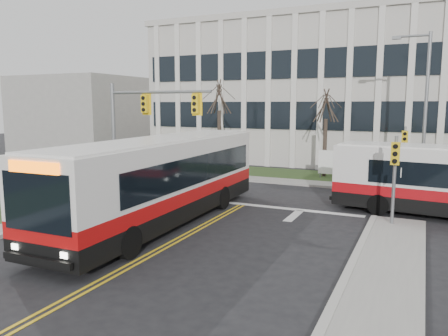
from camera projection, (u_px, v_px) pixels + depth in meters
ground at (153, 253)px, 14.97m from camera, size 120.00×120.00×0.00m
sidewalk_cross at (363, 187)px, 26.55m from camera, size 44.00×1.60×0.14m
building_lawn at (368, 180)px, 29.07m from camera, size 44.00×5.00×0.12m
office_building at (387, 94)px, 39.00m from camera, size 40.00×16.00×12.00m
building_annex at (88, 114)px, 48.52m from camera, size 12.00×12.00×8.00m
mast_arm_signal at (138, 120)px, 23.11m from camera, size 6.11×0.38×6.20m
signal_pole_near at (395, 168)px, 17.83m from camera, size 0.34×0.39×3.80m
signal_pole_far at (404, 149)px, 25.47m from camera, size 0.34×0.39×3.80m
streetlight at (423, 102)px, 25.46m from camera, size 2.15×0.25×9.20m
directory_sign at (330, 163)px, 29.50m from camera, size 1.50×0.12×2.00m
tree_left at (219, 99)px, 32.83m from camera, size 1.80×1.80×7.70m
tree_mid at (326, 107)px, 29.80m from camera, size 1.80×1.80×6.82m
bus_main at (162, 182)px, 18.58m from camera, size 3.13×13.47×3.58m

